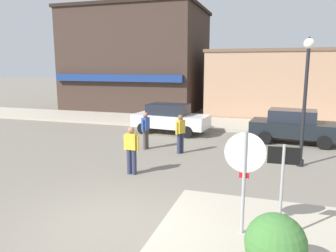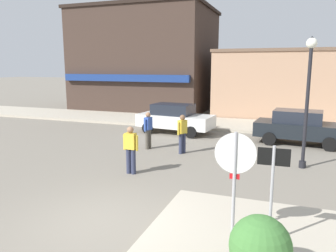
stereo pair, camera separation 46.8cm
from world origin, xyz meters
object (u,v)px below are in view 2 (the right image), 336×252
lamp_post (309,84)px  pedestrian_crossing_far (148,129)px  one_way_sign (272,185)px  stop_sign (235,171)px  parked_car_second (300,127)px  parked_car_nearest (175,118)px  pedestrian_crossing_near (182,133)px  pedestrian_kerb_side (131,148)px

lamp_post → pedestrian_crossing_far: size_ratio=2.82×
one_way_sign → lamp_post: (0.82, 5.87, 1.63)m
stop_sign → parked_car_second: (1.51, 9.64, -0.71)m
parked_car_nearest → pedestrian_crossing_far: 3.64m
parked_car_nearest → pedestrian_crossing_far: bearing=-89.6°
pedestrian_crossing_near → pedestrian_kerb_side: (-0.83, -3.06, 0.00)m
one_way_sign → parked_car_second: one_way_sign is taller
stop_sign → parked_car_nearest: size_ratio=0.55×
pedestrian_crossing_far → pedestrian_kerb_side: same height
lamp_post → pedestrian_kerb_side: 6.40m
lamp_post → pedestrian_crossing_near: size_ratio=2.82×
stop_sign → pedestrian_crossing_far: stop_sign is taller
lamp_post → pedestrian_crossing_far: lamp_post is taller
parked_car_second → pedestrian_crossing_far: bearing=-152.7°
one_way_sign → parked_car_second: (0.79, 9.69, -0.52)m
stop_sign → pedestrian_crossing_far: size_ratio=1.43×
parked_car_second → pedestrian_kerb_side: (-5.40, -6.48, 0.06)m
pedestrian_kerb_side → parked_car_second: bearing=50.2°
parked_car_second → pedestrian_kerb_side: 8.44m
one_way_sign → pedestrian_crossing_near: size_ratio=1.30×
stop_sign → parked_car_second: stop_sign is taller
stop_sign → parked_car_nearest: 11.14m
stop_sign → pedestrian_crossing_near: 6.96m
stop_sign → pedestrian_kerb_side: stop_sign is taller
one_way_sign → pedestrian_crossing_far: 8.46m
lamp_post → pedestrian_kerb_side: bearing=-153.9°
pedestrian_crossing_far → pedestrian_kerb_side: bearing=-76.4°
pedestrian_crossing_near → pedestrian_kerb_side: size_ratio=1.00×
parked_car_nearest → parked_car_second: (6.22, -0.44, 0.00)m
stop_sign → lamp_post: (1.54, 5.82, 1.44)m
stop_sign → parked_car_second: 9.78m
one_way_sign → pedestrian_kerb_side: (-4.61, 3.21, -0.46)m
parked_car_second → pedestrian_crossing_near: pedestrian_crossing_near is taller
parked_car_second → pedestrian_crossing_near: bearing=-143.2°
pedestrian_crossing_near → pedestrian_crossing_far: (-1.62, 0.22, 0.00)m
one_way_sign → lamp_post: lamp_post is taller
stop_sign → one_way_sign: bearing=-4.1°
one_way_sign → pedestrian_crossing_far: (-5.40, 6.49, -0.46)m
stop_sign → pedestrian_crossing_near: stop_sign is taller
pedestrian_crossing_near → pedestrian_kerb_side: 3.17m
one_way_sign → parked_car_second: 9.74m
pedestrian_crossing_near → stop_sign: bearing=-63.8°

